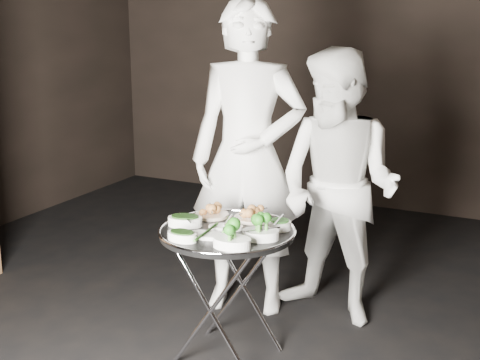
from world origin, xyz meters
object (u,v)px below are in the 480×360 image
at_px(tray_stand, 227,289).
at_px(waiter_right, 338,188).
at_px(waiter_left, 248,158).
at_px(serving_tray, 227,232).

height_order(tray_stand, waiter_right, waiter_right).
bearing_deg(waiter_right, waiter_left, -158.51).
bearing_deg(waiter_right, serving_tray, -103.30).
xyz_separation_m(tray_stand, serving_tray, (-0.00, 0.00, 0.32)).
relative_size(tray_stand, waiter_left, 0.37).
height_order(tray_stand, waiter_left, waiter_left).
bearing_deg(serving_tray, waiter_left, 106.37).
bearing_deg(serving_tray, tray_stand, 0.00).
height_order(serving_tray, waiter_left, waiter_left).
xyz_separation_m(waiter_left, waiter_right, (0.54, 0.08, -0.14)).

